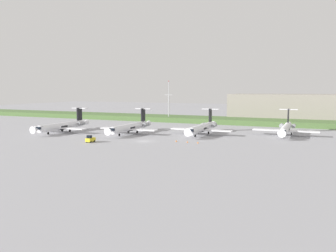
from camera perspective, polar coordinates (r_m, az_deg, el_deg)
The scene contains 12 objects.
ground_plane at distance 137.61m, azimuth 1.74°, elevation -0.81°, with size 500.00×500.00×0.00m, color #939399.
grass_berm at distance 174.37m, azimuth 6.50°, elevation 1.04°, with size 320.00×20.00×2.43m, color #4C6B38.
regional_jet_nearest at distance 139.59m, azimuth -17.09°, elevation 0.07°, with size 22.81×31.00×9.00m.
regional_jet_second at distance 129.98m, azimuth -6.27°, elevation -0.13°, with size 22.81×31.00×9.00m.
regional_jet_third at distance 127.48m, azimuth 5.70°, elevation -0.25°, with size 22.81×31.00×9.00m.
regional_jet_fourth at distance 131.50m, azimuth 18.97°, elevation -0.36°, with size 22.81×31.00×9.00m.
antenna_mast at distance 178.43m, azimuth 0.12°, elevation 3.61°, with size 4.40×0.50×20.95m.
distant_hangar at distance 188.21m, azimuth 18.63°, elevation 2.90°, with size 53.22×26.95×14.06m, color gray.
baggage_tug at distance 110.78m, azimuth -12.79°, elevation -2.14°, with size 1.72×3.20×2.30m.
safety_cone_front_marker at distance 109.23m, azimuth 1.38°, elevation -2.49°, with size 0.44×0.44×0.55m, color orange.
safety_cone_mid_marker at distance 107.82m, azimuth 3.25°, elevation -2.62°, with size 0.44×0.44×0.55m, color orange.
safety_cone_rear_marker at distance 106.49m, azimuth 5.00°, elevation -2.74°, with size 0.44×0.44×0.55m, color orange.
Camera 1 is at (50.36, -96.97, 16.76)m, focal length 36.69 mm.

